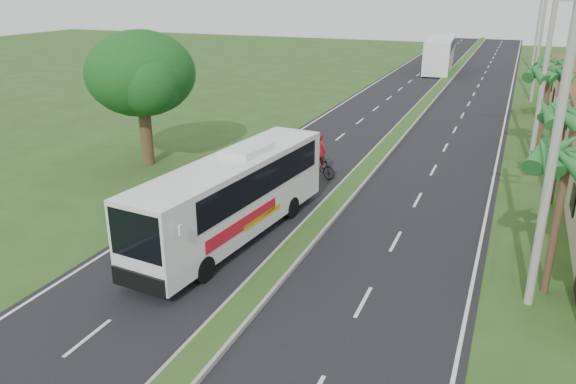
% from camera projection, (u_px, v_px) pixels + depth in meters
% --- Properties ---
extents(ground, '(180.00, 180.00, 0.00)m').
position_uv_depth(ground, '(266.00, 282.00, 19.63)').
color(ground, '#2C471A').
rests_on(ground, ground).
extents(road_asphalt, '(14.00, 160.00, 0.02)m').
position_uv_depth(road_asphalt, '(391.00, 142.00, 36.97)').
color(road_asphalt, black).
rests_on(road_asphalt, ground).
extents(median_strip, '(1.20, 160.00, 0.18)m').
position_uv_depth(median_strip, '(391.00, 141.00, 36.94)').
color(median_strip, gray).
rests_on(median_strip, ground).
extents(lane_edge_left, '(0.12, 160.00, 0.01)m').
position_uv_depth(lane_edge_left, '(297.00, 133.00, 39.36)').
color(lane_edge_left, silver).
rests_on(lane_edge_left, ground).
extents(lane_edge_right, '(0.12, 160.00, 0.01)m').
position_uv_depth(lane_edge_right, '(499.00, 153.00, 34.60)').
color(lane_edge_right, silver).
rests_on(lane_edge_right, ground).
extents(palm_verge_a, '(2.40, 2.40, 5.45)m').
position_uv_depth(palm_verge_a, '(568.00, 158.00, 17.38)').
color(palm_verge_a, '#473321').
rests_on(palm_verge_a, ground).
extents(palm_verge_b, '(2.40, 2.40, 5.05)m').
position_uv_depth(palm_verge_b, '(565.00, 113.00, 25.18)').
color(palm_verge_b, '#473321').
rests_on(palm_verge_b, ground).
extents(palm_verge_c, '(2.40, 2.40, 5.85)m').
position_uv_depth(palm_verge_c, '(550.00, 73.00, 31.20)').
color(palm_verge_c, '#473321').
rests_on(palm_verge_c, ground).
extents(palm_verge_d, '(2.40, 2.40, 5.25)m').
position_uv_depth(palm_verge_d, '(553.00, 64.00, 39.03)').
color(palm_verge_d, '#473321').
rests_on(palm_verge_d, ground).
extents(shade_tree, '(6.30, 6.00, 7.54)m').
position_uv_depth(shade_tree, '(140.00, 76.00, 30.87)').
color(shade_tree, '#473321').
rests_on(shade_tree, ground).
extents(utility_pole_a, '(1.60, 0.28, 11.00)m').
position_uv_depth(utility_pole_a, '(557.00, 135.00, 16.37)').
color(utility_pole_a, gray).
rests_on(utility_pole_a, ground).
extents(utility_pole_b, '(3.20, 0.28, 12.00)m').
position_uv_depth(utility_pole_b, '(547.00, 54.00, 30.06)').
color(utility_pole_b, gray).
rests_on(utility_pole_b, ground).
extents(utility_pole_c, '(1.60, 0.28, 11.00)m').
position_uv_depth(utility_pole_c, '(541.00, 36.00, 47.60)').
color(utility_pole_c, gray).
rests_on(utility_pole_c, ground).
extents(utility_pole_d, '(1.60, 0.28, 10.50)m').
position_uv_depth(utility_pole_d, '(538.00, 24.00, 65.04)').
color(utility_pole_d, gray).
rests_on(utility_pole_d, ground).
extents(coach_bus_main, '(3.48, 11.36, 3.61)m').
position_uv_depth(coach_bus_main, '(234.00, 192.00, 22.42)').
color(coach_bus_main, white).
rests_on(coach_bus_main, ground).
extents(coach_bus_far, '(3.77, 13.21, 3.80)m').
position_uv_depth(coach_bus_far, '(440.00, 52.00, 66.85)').
color(coach_bus_far, white).
rests_on(coach_bus_far, ground).
extents(motorcyclist, '(2.07, 1.19, 2.45)m').
position_uv_depth(motorcyclist, '(320.00, 162.00, 29.92)').
color(motorcyclist, black).
rests_on(motorcyclist, ground).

